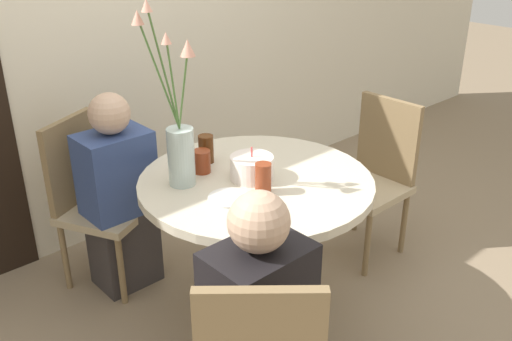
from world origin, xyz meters
The scene contains 13 objects.
ground_plane centered at (0.00, 0.00, 0.00)m, with size 16.00×16.00×0.00m, color #89755B.
wall_back centered at (0.00, 1.21, 1.30)m, with size 8.00×0.05×2.60m.
dining_table centered at (0.00, 0.00, 0.60)m, with size 1.04×1.04×0.74m.
chair_left_flank centered at (-0.40, 0.81, 0.49)m, with size 0.54×0.54×0.89m.
chair_near_front centered at (0.90, 0.00, 0.49)m, with size 0.40×0.40×0.89m.
birthday_cake centered at (-0.01, 0.02, 0.79)m, with size 0.19×0.19×0.15m.
flower_vase centered at (-0.28, 0.17, 0.94)m, with size 0.23×0.23×0.79m.
side_plate centered at (-0.21, -0.07, 0.74)m, with size 0.17×0.17×0.01m.
drink_glass_0 centered at (-0.05, 0.29, 0.80)m, with size 0.07×0.07×0.13m.
drink_glass_1 centered at (-0.07, -0.12, 0.80)m, with size 0.07×0.07×0.13m.
drink_glass_2 centered at (-0.13, 0.22, 0.79)m, with size 0.08×0.08×0.10m.
person_boy centered at (-0.33, 0.66, 0.49)m, with size 0.34×0.24×1.05m.
person_guest centered at (-0.49, -0.55, 0.49)m, with size 0.34×0.24×1.05m.
Camera 1 is at (-1.53, -1.67, 1.83)m, focal length 40.00 mm.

